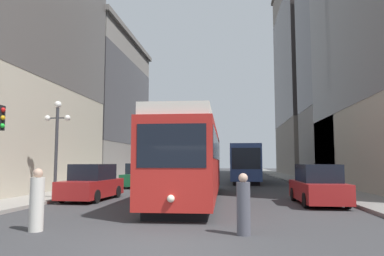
{
  "coord_description": "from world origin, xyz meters",
  "views": [
    {
      "loc": [
        1.69,
        -8.11,
        1.93
      ],
      "look_at": [
        -0.13,
        7.38,
        3.43
      ],
      "focal_mm": 33.06,
      "sensor_mm": 36.0,
      "label": 1
    }
  ],
  "objects_px": {
    "lamp_post_left_near": "(57,133)",
    "transit_bus": "(245,162)",
    "parked_car_left_near": "(92,183)",
    "parked_car_right_far": "(318,186)",
    "pedestrian_crossing_far": "(37,202)",
    "parked_car_left_mid": "(165,172)",
    "pedestrian_crossing_near": "(244,206)",
    "parked_car_left_far": "(140,176)",
    "streetcar": "(192,159)"
  },
  "relations": [
    {
      "from": "lamp_post_left_near",
      "to": "transit_bus",
      "type": "bearing_deg",
      "value": 59.76
    },
    {
      "from": "parked_car_left_near",
      "to": "parked_car_right_far",
      "type": "bearing_deg",
      "value": -1.0
    },
    {
      "from": "pedestrian_crossing_far",
      "to": "lamp_post_left_near",
      "type": "xyz_separation_m",
      "value": [
        -3.58,
        7.8,
        2.63
      ]
    },
    {
      "from": "parked_car_left_mid",
      "to": "pedestrian_crossing_near",
      "type": "height_order",
      "value": "parked_car_left_mid"
    },
    {
      "from": "transit_bus",
      "to": "pedestrian_crossing_far",
      "type": "relative_size",
      "value": 6.87
    },
    {
      "from": "pedestrian_crossing_far",
      "to": "lamp_post_left_near",
      "type": "distance_m",
      "value": 8.98
    },
    {
      "from": "parked_car_left_mid",
      "to": "lamp_post_left_near",
      "type": "xyz_separation_m",
      "value": [
        -1.9,
        -19.56,
        2.6
      ]
    },
    {
      "from": "parked_car_left_far",
      "to": "pedestrian_crossing_far",
      "type": "height_order",
      "value": "parked_car_left_far"
    },
    {
      "from": "streetcar",
      "to": "parked_car_left_mid",
      "type": "xyz_separation_m",
      "value": [
        -5.07,
        18.64,
        -1.26
      ]
    },
    {
      "from": "lamp_post_left_near",
      "to": "parked_car_left_mid",
      "type": "bearing_deg",
      "value": 84.45
    },
    {
      "from": "parked_car_right_far",
      "to": "pedestrian_crossing_near",
      "type": "distance_m",
      "value": 8.09
    },
    {
      "from": "parked_car_left_mid",
      "to": "streetcar",
      "type": "bearing_deg",
      "value": -72.68
    },
    {
      "from": "streetcar",
      "to": "parked_car_right_far",
      "type": "bearing_deg",
      "value": -13.92
    },
    {
      "from": "parked_car_right_far",
      "to": "pedestrian_crossing_far",
      "type": "bearing_deg",
      "value": 37.52
    },
    {
      "from": "parked_car_left_mid",
      "to": "pedestrian_crossing_far",
      "type": "bearing_deg",
      "value": -84.37
    },
    {
      "from": "transit_bus",
      "to": "parked_car_left_far",
      "type": "bearing_deg",
      "value": -135.26
    },
    {
      "from": "parked_car_left_mid",
      "to": "parked_car_right_far",
      "type": "height_order",
      "value": "same"
    },
    {
      "from": "parked_car_left_near",
      "to": "pedestrian_crossing_near",
      "type": "bearing_deg",
      "value": -44.42
    },
    {
      "from": "streetcar",
      "to": "lamp_post_left_near",
      "type": "distance_m",
      "value": 7.16
    },
    {
      "from": "parked_car_right_far",
      "to": "streetcar",
      "type": "bearing_deg",
      "value": -13.39
    },
    {
      "from": "parked_car_right_far",
      "to": "parked_car_left_mid",
      "type": "bearing_deg",
      "value": -62.01
    },
    {
      "from": "lamp_post_left_near",
      "to": "parked_car_left_near",
      "type": "bearing_deg",
      "value": 6.3
    },
    {
      "from": "transit_bus",
      "to": "parked_car_left_mid",
      "type": "bearing_deg",
      "value": 166.16
    },
    {
      "from": "pedestrian_crossing_far",
      "to": "parked_car_right_far",
      "type": "bearing_deg",
      "value": -51.72
    },
    {
      "from": "streetcar",
      "to": "parked_car_left_near",
      "type": "relative_size",
      "value": 3.29
    },
    {
      "from": "pedestrian_crossing_near",
      "to": "transit_bus",
      "type": "bearing_deg",
      "value": 5.57
    },
    {
      "from": "parked_car_left_mid",
      "to": "pedestrian_crossing_near",
      "type": "bearing_deg",
      "value": -72.6
    },
    {
      "from": "parked_car_left_mid",
      "to": "lamp_post_left_near",
      "type": "bearing_deg",
      "value": -93.45
    },
    {
      "from": "pedestrian_crossing_far",
      "to": "parked_car_left_far",
      "type": "bearing_deg",
      "value": 5.43
    },
    {
      "from": "lamp_post_left_near",
      "to": "parked_car_left_far",
      "type": "bearing_deg",
      "value": 78.6
    },
    {
      "from": "transit_bus",
      "to": "parked_car_right_far",
      "type": "distance_m",
      "value": 18.07
    },
    {
      "from": "streetcar",
      "to": "pedestrian_crossing_far",
      "type": "height_order",
      "value": "streetcar"
    },
    {
      "from": "parked_car_left_near",
      "to": "parked_car_left_far",
      "type": "distance_m",
      "value": 9.21
    },
    {
      "from": "streetcar",
      "to": "pedestrian_crossing_near",
      "type": "height_order",
      "value": "streetcar"
    },
    {
      "from": "pedestrian_crossing_near",
      "to": "parked_car_left_far",
      "type": "bearing_deg",
      "value": 30.99
    },
    {
      "from": "parked_car_right_far",
      "to": "pedestrian_crossing_far",
      "type": "height_order",
      "value": "parked_car_right_far"
    },
    {
      "from": "pedestrian_crossing_far",
      "to": "streetcar",
      "type": "bearing_deg",
      "value": -21.38
    },
    {
      "from": "parked_car_left_mid",
      "to": "parked_car_right_far",
      "type": "bearing_deg",
      "value": -59.0
    },
    {
      "from": "pedestrian_crossing_far",
      "to": "lamp_post_left_near",
      "type": "height_order",
      "value": "lamp_post_left_near"
    },
    {
      "from": "parked_car_left_mid",
      "to": "lamp_post_left_near",
      "type": "relative_size",
      "value": 0.92
    },
    {
      "from": "streetcar",
      "to": "transit_bus",
      "type": "height_order",
      "value": "streetcar"
    },
    {
      "from": "transit_bus",
      "to": "pedestrian_crossing_near",
      "type": "bearing_deg",
      "value": -91.24
    },
    {
      "from": "pedestrian_crossing_near",
      "to": "parked_car_right_far",
      "type": "bearing_deg",
      "value": -18.76
    },
    {
      "from": "streetcar",
      "to": "parked_car_left_near",
      "type": "bearing_deg",
      "value": -173.49
    },
    {
      "from": "streetcar",
      "to": "pedestrian_crossing_near",
      "type": "distance_m",
      "value": 9.0
    },
    {
      "from": "parked_car_right_far",
      "to": "pedestrian_crossing_near",
      "type": "xyz_separation_m",
      "value": [
        -3.57,
        -7.26,
        -0.08
      ]
    },
    {
      "from": "transit_bus",
      "to": "parked_car_left_near",
      "type": "relative_size",
      "value": 2.68
    },
    {
      "from": "parked_car_right_far",
      "to": "parked_car_left_far",
      "type": "xyz_separation_m",
      "value": [
        -11.01,
        9.82,
        -0.0
      ]
    },
    {
      "from": "pedestrian_crossing_near",
      "to": "lamp_post_left_near",
      "type": "distance_m",
      "value": 12.37
    },
    {
      "from": "pedestrian_crossing_near",
      "to": "pedestrian_crossing_far",
      "type": "xyz_separation_m",
      "value": [
        -5.76,
        -0.14,
        0.05
      ]
    }
  ]
}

